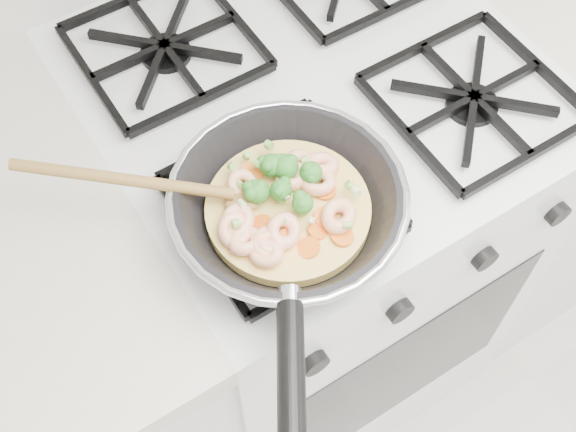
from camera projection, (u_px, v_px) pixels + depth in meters
stove at (308, 240)px, 1.40m from camera, size 0.60×0.60×0.92m
skillet at (286, 208)px, 0.85m from camera, size 0.39×0.47×0.08m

